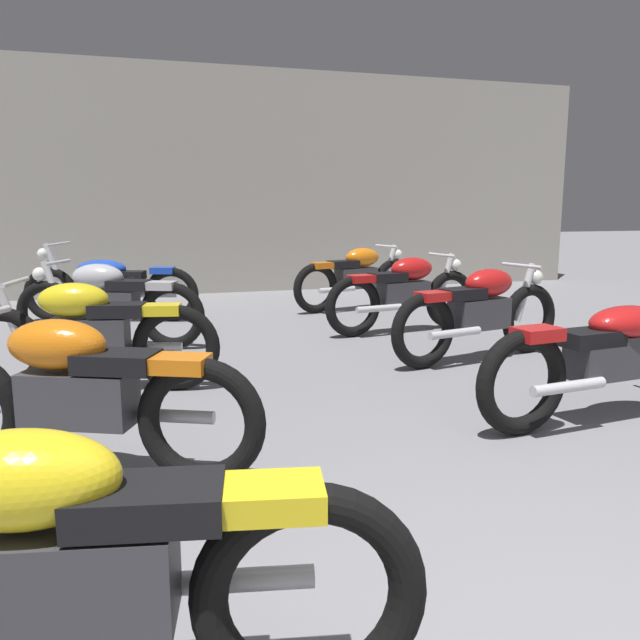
{
  "coord_description": "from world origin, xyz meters",
  "views": [
    {
      "loc": [
        -1.41,
        -0.97,
        1.41
      ],
      "look_at": [
        0.0,
        3.69,
        0.55
      ],
      "focal_mm": 36.23,
      "sensor_mm": 36.0,
      "label": 1
    }
  ],
  "objects_px": {
    "motorcycle_left_row_0": "(63,568)",
    "motorcycle_right_row_2": "(480,311)",
    "motorcycle_left_row_2": "(88,333)",
    "motorcycle_left_row_4": "(110,285)",
    "motorcycle_left_row_3": "(108,302)",
    "motorcycle_right_row_3": "(405,292)",
    "motorcycle_left_row_1": "(77,393)",
    "motorcycle_right_row_1": "(615,353)",
    "motorcycle_right_row_4": "(357,276)"
  },
  "relations": [
    {
      "from": "motorcycle_left_row_3",
      "to": "motorcycle_left_row_4",
      "type": "distance_m",
      "value": 1.57
    },
    {
      "from": "motorcycle_left_row_2",
      "to": "motorcycle_left_row_3",
      "type": "xyz_separation_m",
      "value": [
        0.11,
        1.64,
        0.0
      ]
    },
    {
      "from": "motorcycle_left_row_1",
      "to": "motorcycle_right_row_2",
      "type": "xyz_separation_m",
      "value": [
        3.38,
        1.74,
        0.0
      ]
    },
    {
      "from": "motorcycle_left_row_1",
      "to": "motorcycle_left_row_2",
      "type": "bearing_deg",
      "value": 90.86
    },
    {
      "from": "motorcycle_left_row_1",
      "to": "motorcycle_right_row_1",
      "type": "relative_size",
      "value": 0.85
    },
    {
      "from": "motorcycle_left_row_0",
      "to": "motorcycle_left_row_4",
      "type": "relative_size",
      "value": 0.93
    },
    {
      "from": "motorcycle_left_row_0",
      "to": "motorcycle_left_row_3",
      "type": "xyz_separation_m",
      "value": [
        0.02,
        5.04,
        0.0
      ]
    },
    {
      "from": "motorcycle_left_row_1",
      "to": "motorcycle_left_row_3",
      "type": "distance_m",
      "value": 3.32
    },
    {
      "from": "motorcycle_left_row_4",
      "to": "motorcycle_left_row_3",
      "type": "bearing_deg",
      "value": -89.63
    },
    {
      "from": "motorcycle_left_row_2",
      "to": "motorcycle_right_row_3",
      "type": "height_order",
      "value": "same"
    },
    {
      "from": "motorcycle_left_row_3",
      "to": "motorcycle_left_row_1",
      "type": "bearing_deg",
      "value": -91.54
    },
    {
      "from": "motorcycle_left_row_2",
      "to": "motorcycle_left_row_1",
      "type": "bearing_deg",
      "value": -89.14
    },
    {
      "from": "motorcycle_left_row_2",
      "to": "motorcycle_right_row_2",
      "type": "distance_m",
      "value": 3.41
    },
    {
      "from": "motorcycle_left_row_2",
      "to": "motorcycle_left_row_4",
      "type": "height_order",
      "value": "motorcycle_left_row_4"
    },
    {
      "from": "motorcycle_right_row_1",
      "to": "motorcycle_left_row_2",
      "type": "bearing_deg",
      "value": 153.16
    },
    {
      "from": "motorcycle_left_row_4",
      "to": "motorcycle_right_row_3",
      "type": "bearing_deg",
      "value": -27.85
    },
    {
      "from": "motorcycle_left_row_0",
      "to": "motorcycle_left_row_4",
      "type": "height_order",
      "value": "motorcycle_left_row_4"
    },
    {
      "from": "motorcycle_right_row_4",
      "to": "motorcycle_left_row_2",
      "type": "bearing_deg",
      "value": -136.21
    },
    {
      "from": "motorcycle_right_row_1",
      "to": "motorcycle_right_row_4",
      "type": "relative_size",
      "value": 1.12
    },
    {
      "from": "motorcycle_left_row_0",
      "to": "motorcycle_right_row_2",
      "type": "relative_size",
      "value": 1.0
    },
    {
      "from": "motorcycle_right_row_4",
      "to": "motorcycle_left_row_0",
      "type": "bearing_deg",
      "value": -116.2
    },
    {
      "from": "motorcycle_left_row_2",
      "to": "motorcycle_right_row_4",
      "type": "bearing_deg",
      "value": 43.79
    },
    {
      "from": "motorcycle_right_row_1",
      "to": "motorcycle_right_row_3",
      "type": "relative_size",
      "value": 1.11
    },
    {
      "from": "motorcycle_left_row_4",
      "to": "motorcycle_right_row_1",
      "type": "xyz_separation_m",
      "value": [
        3.26,
        -4.91,
        0.0
      ]
    },
    {
      "from": "motorcycle_left_row_3",
      "to": "motorcycle_right_row_1",
      "type": "height_order",
      "value": "motorcycle_right_row_1"
    },
    {
      "from": "motorcycle_left_row_2",
      "to": "motorcycle_left_row_4",
      "type": "relative_size",
      "value": 0.93
    },
    {
      "from": "motorcycle_right_row_4",
      "to": "motorcycle_right_row_1",
      "type": "bearing_deg",
      "value": -89.81
    },
    {
      "from": "motorcycle_right_row_1",
      "to": "motorcycle_right_row_4",
      "type": "distance_m",
      "value": 4.92
    },
    {
      "from": "motorcycle_left_row_1",
      "to": "motorcycle_right_row_4",
      "type": "bearing_deg",
      "value": 55.8
    },
    {
      "from": "motorcycle_left_row_1",
      "to": "motorcycle_left_row_4",
      "type": "relative_size",
      "value": 0.87
    },
    {
      "from": "motorcycle_left_row_3",
      "to": "motorcycle_right_row_2",
      "type": "relative_size",
      "value": 0.96
    },
    {
      "from": "motorcycle_left_row_4",
      "to": "motorcycle_left_row_1",
      "type": "bearing_deg",
      "value": -90.93
    },
    {
      "from": "motorcycle_left_row_1",
      "to": "motorcycle_left_row_0",
      "type": "bearing_deg",
      "value": -87.66
    },
    {
      "from": "motorcycle_left_row_4",
      "to": "motorcycle_right_row_1",
      "type": "distance_m",
      "value": 5.9
    },
    {
      "from": "motorcycle_right_row_1",
      "to": "motorcycle_right_row_4",
      "type": "height_order",
      "value": "motorcycle_right_row_1"
    },
    {
      "from": "motorcycle_left_row_4",
      "to": "motorcycle_right_row_3",
      "type": "height_order",
      "value": "motorcycle_left_row_4"
    },
    {
      "from": "motorcycle_left_row_1",
      "to": "motorcycle_right_row_3",
      "type": "relative_size",
      "value": 0.94
    },
    {
      "from": "motorcycle_left_row_1",
      "to": "motorcycle_left_row_3",
      "type": "bearing_deg",
      "value": 88.46
    },
    {
      "from": "motorcycle_left_row_1",
      "to": "motorcycle_right_row_2",
      "type": "distance_m",
      "value": 3.8
    },
    {
      "from": "motorcycle_left_row_2",
      "to": "motorcycle_right_row_2",
      "type": "xyz_separation_m",
      "value": [
        3.41,
        0.06,
        0.0
      ]
    },
    {
      "from": "motorcycle_left_row_3",
      "to": "motorcycle_right_row_1",
      "type": "xyz_separation_m",
      "value": [
        3.25,
        -3.34,
        -0.01
      ]
    },
    {
      "from": "motorcycle_left_row_1",
      "to": "motorcycle_left_row_2",
      "type": "height_order",
      "value": "same"
    },
    {
      "from": "motorcycle_left_row_1",
      "to": "motorcycle_right_row_1",
      "type": "distance_m",
      "value": 3.34
    },
    {
      "from": "motorcycle_left_row_0",
      "to": "motorcycle_left_row_3",
      "type": "relative_size",
      "value": 1.05
    },
    {
      "from": "motorcycle_left_row_4",
      "to": "motorcycle_right_row_3",
      "type": "xyz_separation_m",
      "value": [
        3.2,
        -1.69,
        0.01
      ]
    },
    {
      "from": "motorcycle_left_row_2",
      "to": "motorcycle_right_row_2",
      "type": "height_order",
      "value": "same"
    },
    {
      "from": "motorcycle_right_row_1",
      "to": "motorcycle_right_row_3",
      "type": "bearing_deg",
      "value": 91.14
    },
    {
      "from": "motorcycle_left_row_0",
      "to": "motorcycle_right_row_2",
      "type": "height_order",
      "value": "same"
    },
    {
      "from": "motorcycle_left_row_0",
      "to": "motorcycle_right_row_4",
      "type": "distance_m",
      "value": 7.37
    },
    {
      "from": "motorcycle_left_row_2",
      "to": "motorcycle_left_row_3",
      "type": "distance_m",
      "value": 1.64
    }
  ]
}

